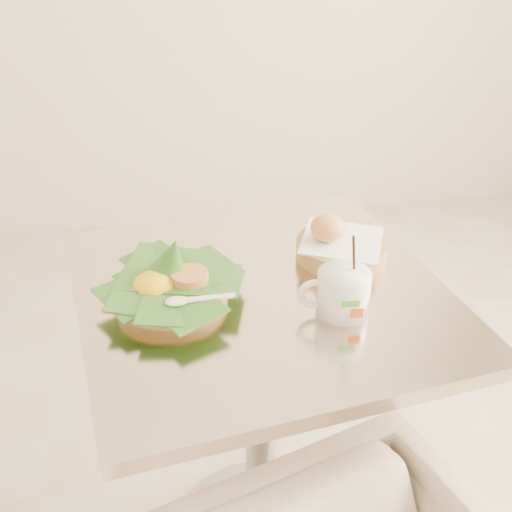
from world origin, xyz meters
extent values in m
cylinder|color=gray|center=(0.11, 0.01, 0.37)|extent=(0.07, 0.07, 0.69)
cube|color=beige|center=(0.11, 0.01, 0.73)|extent=(0.79, 0.79, 0.03)
cylinder|color=tan|center=(-0.06, 0.01, 0.77)|extent=(0.21, 0.21, 0.04)
cone|color=#2C611B|center=(-0.06, 0.02, 0.83)|extent=(0.13, 0.13, 0.11)
ellipsoid|color=yellow|center=(-0.09, 0.00, 0.79)|extent=(0.08, 0.08, 0.04)
cylinder|color=#CC9347|center=(-0.02, 0.00, 0.80)|extent=(0.07, 0.07, 0.02)
cylinder|color=tan|center=(0.30, 0.11, 0.77)|extent=(0.19, 0.19, 0.04)
cube|color=white|center=(0.30, 0.11, 0.79)|extent=(0.21, 0.21, 0.01)
ellipsoid|color=#C96B2E|center=(0.27, 0.11, 0.82)|extent=(0.07, 0.07, 0.06)
cylinder|color=white|center=(0.25, -0.09, 0.79)|extent=(0.10, 0.10, 0.08)
torus|color=white|center=(0.19, -0.09, 0.79)|extent=(0.06, 0.02, 0.06)
cylinder|color=#4F2E16|center=(0.25, -0.09, 0.83)|extent=(0.09, 0.09, 0.01)
cylinder|color=black|center=(0.26, -0.08, 0.86)|extent=(0.03, 0.04, 0.12)
cube|color=green|center=(0.25, -0.14, 0.80)|extent=(0.03, 0.00, 0.01)
cube|color=orange|center=(0.26, -0.14, 0.78)|extent=(0.02, 0.00, 0.02)
camera|label=1|loc=(-0.07, -1.02, 1.44)|focal=45.00mm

